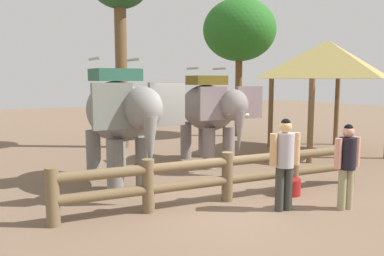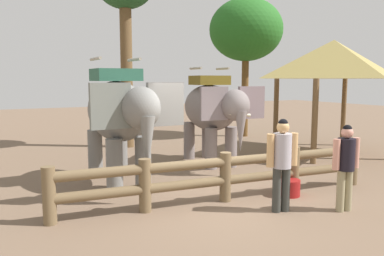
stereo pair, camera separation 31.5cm
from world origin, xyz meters
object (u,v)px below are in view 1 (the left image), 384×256
(tourist_woman_in_black, at_px, (347,161))
(thatched_shelter, at_px, (328,60))
(log_fence, at_px, (227,173))
(feed_bucket, at_px, (289,187))
(tree_far_right, at_px, (239,31))
(tourist_man_in_blue, at_px, (285,158))
(elephant_center, at_px, (210,110))
(elephant_near_left, at_px, (119,115))

(tourist_woman_in_black, xyz_separation_m, thatched_shelter, (4.43, 4.41, 2.23))
(log_fence, relative_size, feed_bucket, 14.53)
(log_fence, bearing_deg, tree_far_right, 51.92)
(tree_far_right, bearing_deg, thatched_shelter, -87.58)
(tree_far_right, height_order, feed_bucket, tree_far_right)
(tourist_woman_in_black, xyz_separation_m, tourist_man_in_blue, (-1.11, 0.56, 0.07))
(log_fence, height_order, elephant_center, elephant_center)
(tourist_man_in_blue, distance_m, tree_far_right, 10.80)
(elephant_center, bearing_deg, log_fence, -116.67)
(elephant_center, height_order, thatched_shelter, thatched_shelter)
(elephant_center, relative_size, thatched_shelter, 0.73)
(elephant_center, relative_size, tourist_woman_in_black, 2.01)
(log_fence, bearing_deg, thatched_shelter, 24.44)
(log_fence, distance_m, elephant_near_left, 2.98)
(feed_bucket, bearing_deg, tourist_woman_in_black, -78.66)
(elephant_near_left, bearing_deg, tourist_man_in_blue, -57.10)
(tourist_woman_in_black, bearing_deg, log_fence, 136.69)
(feed_bucket, bearing_deg, tree_far_right, 60.50)
(thatched_shelter, bearing_deg, feed_bucket, -146.24)
(thatched_shelter, xyz_separation_m, feed_bucket, (-4.68, -3.13, -3.03))
(tourist_man_in_blue, xyz_separation_m, tree_far_right, (5.34, 8.64, 3.66))
(tourist_man_in_blue, distance_m, thatched_shelter, 7.08)
(elephant_center, height_order, tree_far_right, tree_far_right)
(log_fence, xyz_separation_m, tourist_woman_in_black, (1.72, -1.62, 0.38))
(elephant_near_left, xyz_separation_m, tree_far_right, (7.50, 5.30, 2.98))
(log_fence, distance_m, tourist_man_in_blue, 1.30)
(elephant_near_left, distance_m, thatched_shelter, 7.86)
(tourist_man_in_blue, xyz_separation_m, thatched_shelter, (5.54, 3.85, 2.16))
(elephant_center, distance_m, feed_bucket, 3.90)
(elephant_near_left, height_order, tourist_man_in_blue, elephant_near_left)
(tourist_woman_in_black, distance_m, tourist_man_in_blue, 1.25)
(log_fence, distance_m, elephant_center, 3.81)
(log_fence, distance_m, thatched_shelter, 7.24)
(elephant_near_left, bearing_deg, tourist_woman_in_black, -49.98)
(tourist_woman_in_black, relative_size, tree_far_right, 0.28)
(log_fence, distance_m, tree_far_right, 10.47)
(log_fence, distance_m, feed_bucket, 1.56)
(tourist_man_in_blue, bearing_deg, elephant_near_left, 122.90)
(elephant_center, distance_m, tourist_man_in_blue, 4.49)
(log_fence, height_order, thatched_shelter, thatched_shelter)
(elephant_center, bearing_deg, thatched_shelter, -6.10)
(elephant_near_left, relative_size, tree_far_right, 0.58)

